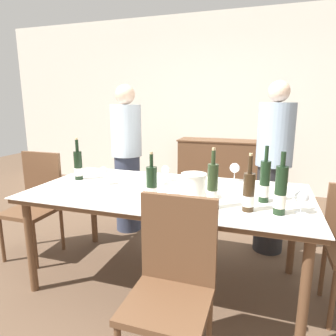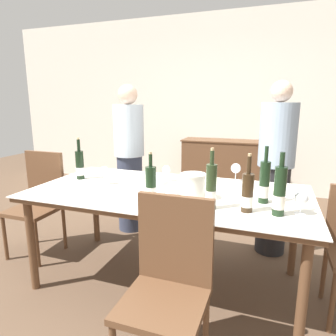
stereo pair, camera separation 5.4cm
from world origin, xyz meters
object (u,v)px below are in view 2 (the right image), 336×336
wine_glass_0 (236,169)px  chair_near_front (169,277)px  sideboard_cabinet (224,167)px  dining_table (168,198)px  wine_glass_4 (104,172)px  person_guest_left (275,170)px  wine_bottle_2 (279,193)px  wine_glass_1 (165,182)px  person_host (129,160)px  wine_bottle_0 (211,188)px  ice_bucket (193,185)px  chair_left_end (39,197)px  wine_bottle_4 (80,165)px  wine_bottle_1 (151,185)px  wine_bottle_3 (247,193)px  wine_glass_2 (301,199)px  wine_bottle_5 (264,183)px  wine_glass_3 (166,170)px

wine_glass_0 → chair_near_front: 1.27m
sideboard_cabinet → dining_table: (-0.03, -2.59, 0.28)m
wine_glass_4 → person_guest_left: 1.57m
wine_bottle_2 → wine_glass_1: wine_bottle_2 is taller
person_host → wine_bottle_0: bearing=-44.5°
wine_glass_4 → person_host: (-0.20, 0.85, -0.06)m
wine_glass_1 → wine_bottle_2: bearing=-8.7°
ice_bucket → chair_left_end: size_ratio=0.19×
wine_bottle_4 → wine_glass_1: size_ratio=2.42×
person_host → person_guest_left: size_ratio=1.00×
sideboard_cabinet → wine_bottle_0: bearing=-82.8°
wine_bottle_1 → wine_bottle_3: 0.64m
wine_bottle_1 → wine_glass_2: wine_bottle_1 is taller
wine_bottle_4 → chair_left_end: 0.60m
wine_bottle_5 → wine_glass_0: 0.55m
wine_bottle_3 → wine_glass_3: 0.89m
wine_bottle_4 → wine_bottle_5: bearing=-4.6°
wine_glass_4 → wine_bottle_3: bearing=-12.1°
wine_glass_1 → person_host: (-0.78, 0.98, -0.07)m
ice_bucket → wine_glass_0: bearing=68.4°
ice_bucket → wine_glass_3: size_ratio=1.34×
person_guest_left → wine_glass_4: bearing=-148.3°
wine_bottle_3 → wine_glass_4: (-1.17, 0.25, -0.01)m
chair_near_front → person_guest_left: (0.50, 1.58, 0.27)m
dining_table → wine_bottle_5: size_ratio=5.43×
wine_glass_1 → wine_bottle_5: bearing=7.7°
chair_near_front → wine_glass_0: bearing=81.6°
dining_table → person_host: bearing=131.8°
wine_glass_3 → wine_bottle_2: bearing=-29.9°
ice_bucket → person_host: size_ratio=0.11×
wine_bottle_2 → ice_bucket: bearing=167.0°
dining_table → wine_bottle_4: bearing=174.4°
wine_bottle_5 → chair_left_end: wine_bottle_5 is taller
person_guest_left → ice_bucket: bearing=-120.1°
dining_table → wine_bottle_3: 0.69m
person_host → ice_bucket: bearing=-44.4°
sideboard_cabinet → ice_bucket: (0.20, -2.71, 0.44)m
dining_table → chair_near_front: size_ratio=2.18×
dining_table → wine_bottle_1: size_ratio=6.10×
wine_glass_0 → person_host: 1.28m
wine_bottle_5 → sideboard_cabinet: bearing=104.4°
wine_bottle_4 → person_host: 0.77m
wine_bottle_3 → dining_table: bearing=157.5°
person_guest_left → wine_bottle_5: bearing=-94.8°
person_host → dining_table: bearing=-48.2°
chair_left_end → wine_glass_4: bearing=-6.8°
person_host → wine_glass_2: bearing=-31.7°
wine_glass_1 → wine_glass_4: size_ratio=1.01×
chair_left_end → person_host: (0.59, 0.75, 0.27)m
wine_glass_0 → wine_glass_2: 0.79m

